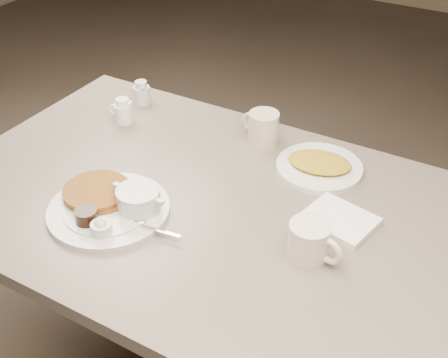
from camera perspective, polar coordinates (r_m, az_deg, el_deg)
The scene contains 8 objects.
diner_table at distance 1.57m, azimuth -0.37°, elevation -7.50°, with size 1.50×0.90×0.75m.
main_plate at distance 1.45m, azimuth -11.06°, elevation -2.44°, with size 0.37×0.31×0.07m.
coffee_mug_near at distance 1.30m, azimuth 8.62°, elevation -6.11°, with size 0.14×0.11×0.09m.
napkin at distance 1.43m, azimuth 11.43°, elevation -4.03°, with size 0.19×0.16×0.02m.
coffee_mug_far at distance 1.68m, azimuth 3.87°, elevation 5.08°, with size 0.14×0.11×0.10m.
creamer_left at distance 1.82m, azimuth -10.03°, elevation 6.65°, with size 0.08×0.07×0.08m.
creamer_right at distance 1.92m, azimuth -8.20°, elevation 8.45°, with size 0.07×0.07×0.08m.
hash_plate at distance 1.60m, azimuth 9.48°, elevation 1.33°, with size 0.28×0.28×0.04m.
Camera 1 is at (0.58, -0.99, 1.65)m, focal length 45.87 mm.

